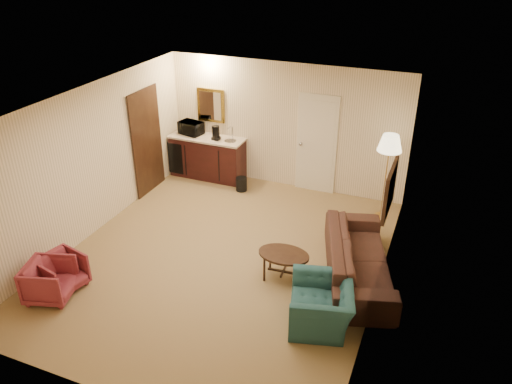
{
  "coord_description": "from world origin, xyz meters",
  "views": [
    {
      "loc": [
        3.07,
        -6.13,
        4.76
      ],
      "look_at": [
        0.38,
        0.5,
        1.06
      ],
      "focal_mm": 35.0,
      "sensor_mm": 36.0,
      "label": 1
    }
  ],
  "objects_px": {
    "microwave": "(191,127)",
    "waste_bin": "(241,184)",
    "wetbar_cabinet": "(208,157)",
    "sofa": "(359,252)",
    "teal_armchair": "(322,298)",
    "coffee_table": "(283,266)",
    "rose_chair_far": "(62,271)",
    "coffee_maker": "(216,133)",
    "rose_chair_near": "(50,279)",
    "floor_lamp": "(386,177)"
  },
  "relations": [
    {
      "from": "rose_chair_near",
      "to": "coffee_table",
      "type": "xyz_separation_m",
      "value": [
        3.0,
        1.71,
        -0.1
      ]
    },
    {
      "from": "wetbar_cabinet",
      "to": "sofa",
      "type": "bearing_deg",
      "value": -32.14
    },
    {
      "from": "sofa",
      "to": "rose_chair_near",
      "type": "distance_m",
      "value": 4.6
    },
    {
      "from": "rose_chair_near",
      "to": "floor_lamp",
      "type": "height_order",
      "value": "floor_lamp"
    },
    {
      "from": "rose_chair_far",
      "to": "waste_bin",
      "type": "bearing_deg",
      "value": -3.99
    },
    {
      "from": "teal_armchair",
      "to": "coffee_table",
      "type": "bearing_deg",
      "value": -148.42
    },
    {
      "from": "wetbar_cabinet",
      "to": "rose_chair_near",
      "type": "distance_m",
      "value": 4.58
    },
    {
      "from": "sofa",
      "to": "coffee_table",
      "type": "distance_m",
      "value": 1.18
    },
    {
      "from": "coffee_maker",
      "to": "teal_armchair",
      "type": "bearing_deg",
      "value": -56.62
    },
    {
      "from": "teal_armchair",
      "to": "microwave",
      "type": "distance_m",
      "value": 5.43
    },
    {
      "from": "rose_chair_near",
      "to": "coffee_maker",
      "type": "relative_size",
      "value": 2.18
    },
    {
      "from": "sofa",
      "to": "rose_chair_far",
      "type": "xyz_separation_m",
      "value": [
        -4.05,
        -1.93,
        -0.15
      ]
    },
    {
      "from": "rose_chair_near",
      "to": "coffee_table",
      "type": "distance_m",
      "value": 3.45
    },
    {
      "from": "teal_armchair",
      "to": "rose_chair_far",
      "type": "relative_size",
      "value": 1.57
    },
    {
      "from": "wetbar_cabinet",
      "to": "teal_armchair",
      "type": "distance_m",
      "value": 5.07
    },
    {
      "from": "microwave",
      "to": "wetbar_cabinet",
      "type": "bearing_deg",
      "value": 3.93
    },
    {
      "from": "teal_armchair",
      "to": "rose_chair_far",
      "type": "xyz_separation_m",
      "value": [
        -3.8,
        -0.7,
        -0.11
      ]
    },
    {
      "from": "teal_armchair",
      "to": "microwave",
      "type": "height_order",
      "value": "microwave"
    },
    {
      "from": "teal_armchair",
      "to": "floor_lamp",
      "type": "height_order",
      "value": "floor_lamp"
    },
    {
      "from": "coffee_maker",
      "to": "microwave",
      "type": "bearing_deg",
      "value": 162.31
    },
    {
      "from": "wetbar_cabinet",
      "to": "rose_chair_far",
      "type": "xyz_separation_m",
      "value": [
        -0.25,
        -4.32,
        -0.16
      ]
    },
    {
      "from": "wetbar_cabinet",
      "to": "microwave",
      "type": "bearing_deg",
      "value": 173.11
    },
    {
      "from": "sofa",
      "to": "coffee_table",
      "type": "xyz_separation_m",
      "value": [
        -1.05,
        -0.47,
        -0.23
      ]
    },
    {
      "from": "wetbar_cabinet",
      "to": "microwave",
      "type": "distance_m",
      "value": 0.75
    },
    {
      "from": "floor_lamp",
      "to": "microwave",
      "type": "bearing_deg",
      "value": 174.55
    },
    {
      "from": "wetbar_cabinet",
      "to": "teal_armchair",
      "type": "relative_size",
      "value": 1.72
    },
    {
      "from": "sofa",
      "to": "rose_chair_far",
      "type": "height_order",
      "value": "sofa"
    },
    {
      "from": "coffee_table",
      "to": "coffee_maker",
      "type": "xyz_separation_m",
      "value": [
        -2.5,
        2.82,
        0.84
      ]
    },
    {
      "from": "microwave",
      "to": "waste_bin",
      "type": "bearing_deg",
      "value": -5.78
    },
    {
      "from": "rose_chair_near",
      "to": "microwave",
      "type": "distance_m",
      "value": 4.68
    },
    {
      "from": "wetbar_cabinet",
      "to": "rose_chair_far",
      "type": "relative_size",
      "value": 2.7
    },
    {
      "from": "coffee_table",
      "to": "microwave",
      "type": "bearing_deg",
      "value": 137.26
    },
    {
      "from": "rose_chair_near",
      "to": "rose_chair_far",
      "type": "height_order",
      "value": "rose_chair_near"
    },
    {
      "from": "rose_chair_far",
      "to": "wetbar_cabinet",
      "type": "bearing_deg",
      "value": 9.52
    },
    {
      "from": "floor_lamp",
      "to": "microwave",
      "type": "xyz_separation_m",
      "value": [
        -4.24,
        0.4,
        0.26
      ]
    },
    {
      "from": "rose_chair_far",
      "to": "waste_bin",
      "type": "distance_m",
      "value": 4.15
    },
    {
      "from": "teal_armchair",
      "to": "microwave",
      "type": "bearing_deg",
      "value": -147.93
    },
    {
      "from": "sofa",
      "to": "rose_chair_far",
      "type": "relative_size",
      "value": 3.86
    },
    {
      "from": "teal_armchair",
      "to": "coffee_table",
      "type": "xyz_separation_m",
      "value": [
        -0.8,
        0.76,
        -0.19
      ]
    },
    {
      "from": "microwave",
      "to": "coffee_table",
      "type": "bearing_deg",
      "value": -31.92
    },
    {
      "from": "waste_bin",
      "to": "coffee_maker",
      "type": "height_order",
      "value": "coffee_maker"
    },
    {
      "from": "teal_armchair",
      "to": "waste_bin",
      "type": "height_order",
      "value": "teal_armchair"
    },
    {
      "from": "wetbar_cabinet",
      "to": "coffee_table",
      "type": "xyz_separation_m",
      "value": [
        2.75,
        -2.86,
        -0.23
      ]
    },
    {
      "from": "rose_chair_near",
      "to": "wetbar_cabinet",
      "type": "bearing_deg",
      "value": -20.19
    },
    {
      "from": "teal_armchair",
      "to": "waste_bin",
      "type": "bearing_deg",
      "value": -156.53
    },
    {
      "from": "coffee_table",
      "to": "sofa",
      "type": "bearing_deg",
      "value": 24.19
    },
    {
      "from": "wetbar_cabinet",
      "to": "floor_lamp",
      "type": "xyz_separation_m",
      "value": [
        3.83,
        -0.36,
        0.37
      ]
    },
    {
      "from": "rose_chair_near",
      "to": "waste_bin",
      "type": "distance_m",
      "value": 4.38
    },
    {
      "from": "wetbar_cabinet",
      "to": "coffee_table",
      "type": "bearing_deg",
      "value": -46.17
    },
    {
      "from": "rose_chair_near",
      "to": "floor_lamp",
      "type": "bearing_deg",
      "value": -61.18
    }
  ]
}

